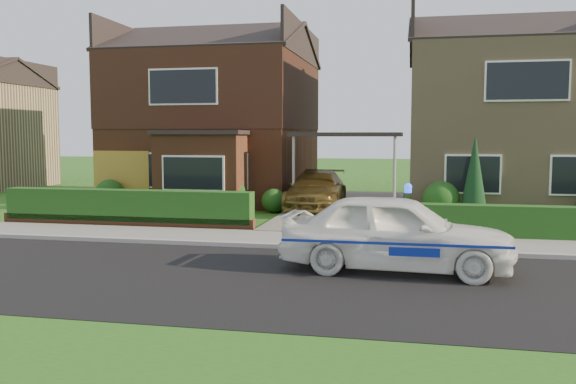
# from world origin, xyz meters

# --- Properties ---
(ground) EXTENTS (120.00, 120.00, 0.00)m
(ground) POSITION_xyz_m (0.00, 0.00, 0.00)
(ground) COLOR #195316
(ground) RESTS_ON ground
(road) EXTENTS (60.00, 6.00, 0.02)m
(road) POSITION_xyz_m (0.00, 0.00, 0.00)
(road) COLOR black
(road) RESTS_ON ground
(kerb) EXTENTS (60.00, 0.16, 0.12)m
(kerb) POSITION_xyz_m (0.00, 3.05, 0.06)
(kerb) COLOR #9E9993
(kerb) RESTS_ON ground
(sidewalk) EXTENTS (60.00, 2.00, 0.10)m
(sidewalk) POSITION_xyz_m (0.00, 4.10, 0.05)
(sidewalk) COLOR slate
(sidewalk) RESTS_ON ground
(driveway) EXTENTS (3.80, 12.00, 0.12)m
(driveway) POSITION_xyz_m (0.00, 11.00, 0.06)
(driveway) COLOR #666059
(driveway) RESTS_ON ground
(house_left) EXTENTS (7.50, 9.53, 7.25)m
(house_left) POSITION_xyz_m (-5.78, 13.90, 3.81)
(house_left) COLOR brown
(house_left) RESTS_ON ground
(house_right) EXTENTS (7.50, 8.06, 7.25)m
(house_right) POSITION_xyz_m (5.80, 13.99, 3.66)
(house_right) COLOR #99805D
(house_right) RESTS_ON ground
(carport_link) EXTENTS (3.80, 3.00, 2.77)m
(carport_link) POSITION_xyz_m (0.00, 10.95, 2.66)
(carport_link) COLOR black
(carport_link) RESTS_ON ground
(garage_door) EXTENTS (2.20, 0.10, 2.10)m
(garage_door) POSITION_xyz_m (-8.25, 9.96, 1.05)
(garage_door) COLOR olive
(garage_door) RESTS_ON ground
(dwarf_wall) EXTENTS (7.70, 0.25, 0.36)m
(dwarf_wall) POSITION_xyz_m (-5.80, 5.30, 0.18)
(dwarf_wall) COLOR brown
(dwarf_wall) RESTS_ON ground
(hedge_left) EXTENTS (7.50, 0.55, 0.90)m
(hedge_left) POSITION_xyz_m (-5.80, 5.45, 0.00)
(hedge_left) COLOR #173912
(hedge_left) RESTS_ON ground
(hedge_right) EXTENTS (7.50, 0.55, 0.80)m
(hedge_right) POSITION_xyz_m (5.80, 5.35, 0.00)
(hedge_right) COLOR #173912
(hedge_right) RESTS_ON ground
(shrub_left_far) EXTENTS (1.08, 1.08, 1.08)m
(shrub_left_far) POSITION_xyz_m (-8.50, 9.50, 0.54)
(shrub_left_far) COLOR #173912
(shrub_left_far) RESTS_ON ground
(shrub_left_mid) EXTENTS (1.32, 1.32, 1.32)m
(shrub_left_mid) POSITION_xyz_m (-4.00, 9.30, 0.66)
(shrub_left_mid) COLOR #173912
(shrub_left_mid) RESTS_ON ground
(shrub_left_near) EXTENTS (0.84, 0.84, 0.84)m
(shrub_left_near) POSITION_xyz_m (-2.40, 9.60, 0.42)
(shrub_left_near) COLOR #173912
(shrub_left_near) RESTS_ON ground
(shrub_right_near) EXTENTS (1.20, 1.20, 1.20)m
(shrub_right_near) POSITION_xyz_m (3.20, 9.40, 0.60)
(shrub_right_near) COLOR #173912
(shrub_right_near) RESTS_ON ground
(conifer_a) EXTENTS (0.90, 0.90, 2.60)m
(conifer_a) POSITION_xyz_m (4.20, 9.20, 1.30)
(conifer_a) COLOR black
(conifer_a) RESTS_ON ground
(police_car) EXTENTS (4.13, 4.60, 1.69)m
(police_car) POSITION_xyz_m (2.01, 1.20, 0.77)
(police_car) COLOR white
(police_car) RESTS_ON ground
(driveway_car) EXTENTS (1.88, 4.49, 1.30)m
(driveway_car) POSITION_xyz_m (-1.00, 10.19, 0.77)
(driveway_car) COLOR brown
(driveway_car) RESTS_ON driveway
(potted_plant_a) EXTENTS (0.39, 0.31, 0.66)m
(potted_plant_a) POSITION_xyz_m (-8.42, 6.00, 0.33)
(potted_plant_a) COLOR gray
(potted_plant_a) RESTS_ON ground
(potted_plant_b) EXTENTS (0.50, 0.44, 0.77)m
(potted_plant_b) POSITION_xyz_m (-8.76, 9.00, 0.38)
(potted_plant_b) COLOR gray
(potted_plant_b) RESTS_ON ground
(potted_plant_c) EXTENTS (0.46, 0.46, 0.72)m
(potted_plant_c) POSITION_xyz_m (-3.30, 6.22, 0.36)
(potted_plant_c) COLOR gray
(potted_plant_c) RESTS_ON ground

